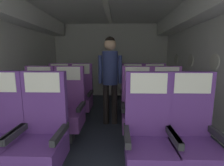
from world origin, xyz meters
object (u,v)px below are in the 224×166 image
seat_a_left_aisle (42,137)px  seat_c_left_window (59,96)px  seat_c_right_window (132,96)px  seat_b_left_window (39,109)px  seat_b_left_aisle (68,110)px  flight_attendant (110,71)px  seat_a_right_aisle (193,140)px  seat_c_left_aisle (81,96)px  seat_b_right_aisle (167,111)px  seat_a_right_window (148,140)px  seat_c_right_aisle (154,97)px  seat_b_right_window (137,111)px

seat_a_left_aisle → seat_c_left_window: 1.77m
seat_c_right_window → seat_b_left_window: bearing=-149.8°
seat_a_left_aisle → seat_b_left_aisle: (0.01, 0.85, 0.00)m
seat_b_left_window → flight_attendant: size_ratio=0.70×
flight_attendant → seat_b_left_window: bearing=-146.8°
seat_a_right_aisle → seat_c_left_aisle: bearing=131.1°
seat_b_right_aisle → flight_attendant: size_ratio=0.70×
seat_a_right_aisle → seat_a_right_window: bearing=-177.7°
seat_a_right_aisle → seat_c_right_aisle: bearing=89.8°
seat_b_right_aisle → seat_c_left_aisle: 1.70m
seat_a_right_aisle → seat_a_right_window: 0.43m
seat_c_left_window → seat_c_right_window: (1.49, -0.00, 0.00)m
seat_b_left_aisle → seat_b_right_aisle: 1.48m
seat_a_left_aisle → seat_c_right_window: 2.01m
seat_b_right_window → seat_c_left_window: 1.72m
seat_b_right_aisle → seat_b_right_window: (-0.44, -0.02, 0.00)m
seat_b_left_window → flight_attendant: bearing=30.8°
seat_a_left_aisle → seat_c_right_aisle: size_ratio=1.00×
seat_a_right_aisle → seat_c_right_window: 1.76m
seat_a_right_window → seat_b_right_window: bearing=90.7°
seat_a_right_aisle → seat_b_right_window: size_ratio=1.00×
flight_attendant → seat_a_left_aisle: bearing=-110.2°
seat_b_right_window → seat_c_left_aisle: (-1.04, 0.86, 0.00)m
seat_b_right_window → seat_c_left_window: (-1.48, 0.87, 0.00)m
seat_a_right_window → flight_attendant: 1.63m
seat_b_right_aisle → seat_c_right_aisle: (0.00, 0.84, 0.00)m
seat_b_left_window → seat_b_right_window: (1.48, -0.00, 0.00)m
seat_c_right_window → seat_c_right_aisle: bearing=-1.6°
seat_a_left_aisle → seat_c_left_window: (-0.44, 1.72, 0.00)m
seat_b_right_window → flight_attendant: 0.92m
seat_a_right_window → seat_c_left_aisle: 2.01m
seat_a_left_aisle → seat_a_right_aisle: bearing=0.2°
seat_b_left_window → seat_c_right_window: same height
seat_a_right_aisle → seat_c_right_window: bearing=104.2°
seat_b_left_window → seat_c_right_window: size_ratio=1.00×
seat_a_right_aisle → seat_b_right_aisle: same height
seat_b_right_aisle → seat_a_right_window: bearing=-116.2°
seat_b_left_aisle → seat_c_left_window: 0.98m
seat_c_right_window → seat_a_left_aisle: bearing=-121.6°
seat_a_right_window → seat_b_left_aisle: (-1.05, 0.86, 0.00)m
seat_b_right_aisle → flight_attendant: 1.18m
seat_b_right_window → seat_c_right_window: same height
seat_a_left_aisle → seat_b_right_window: same height
seat_c_left_window → seat_a_right_aisle: bearing=-41.6°
seat_b_right_window → seat_b_left_window: bearing=179.9°
seat_b_right_window → seat_a_left_aisle: bearing=-141.1°
seat_c_right_window → flight_attendant: 0.72m
seat_a_right_aisle → seat_c_left_window: bearing=138.4°
seat_c_right_aisle → seat_c_right_window: 0.44m
seat_b_left_window → seat_c_right_aisle: 2.11m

